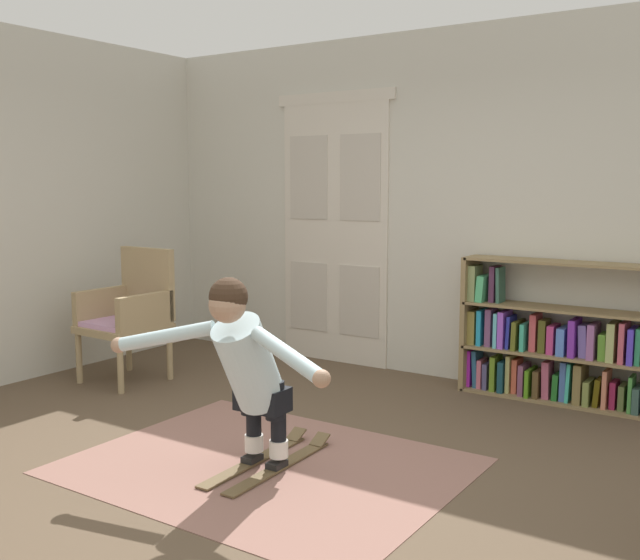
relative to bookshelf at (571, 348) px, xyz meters
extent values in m
plane|color=brown|center=(-1.04, -2.39, -0.43)|extent=(7.20, 7.20, 0.00)
cube|color=beige|center=(-1.04, 0.21, 1.02)|extent=(6.00, 0.10, 2.90)
cube|color=beige|center=(-2.47, 0.16, 0.75)|extent=(0.55, 0.04, 2.35)
cube|color=beige|center=(-2.47, 0.14, 1.27)|extent=(0.41, 0.01, 0.76)
cube|color=beige|center=(-2.47, 0.14, 0.16)|extent=(0.41, 0.01, 0.64)
cube|color=beige|center=(-1.92, 0.16, 0.75)|extent=(0.55, 0.04, 2.35)
cube|color=beige|center=(-1.92, 0.14, 1.27)|extent=(0.41, 0.01, 0.76)
cube|color=beige|center=(-1.92, 0.14, 0.16)|extent=(0.41, 0.01, 0.64)
cube|color=beige|center=(-2.19, 0.16, 1.97)|extent=(1.22, 0.04, 0.10)
cube|color=#906458|center=(-1.13, -2.25, -0.42)|extent=(2.19, 1.71, 0.01)
cube|color=olive|center=(-0.81, 0.00, 0.11)|extent=(0.04, 0.30, 1.07)
cube|color=olive|center=(0.05, 0.00, -0.42)|extent=(1.73, 0.30, 0.02)
cube|color=olive|center=(0.05, 0.00, -0.07)|extent=(1.73, 0.30, 0.02)
cube|color=olive|center=(0.05, 0.00, 0.28)|extent=(1.73, 0.30, 0.02)
cube|color=olive|center=(0.05, 0.00, 0.63)|extent=(1.73, 0.30, 0.02)
cube|color=#BD26CB|center=(-0.78, 0.01, -0.26)|extent=(0.03, 0.17, 0.29)
cube|color=#29567C|center=(-0.73, 0.00, -0.26)|extent=(0.05, 0.17, 0.30)
cube|color=#C25F76|center=(-0.69, 0.00, -0.29)|extent=(0.04, 0.16, 0.23)
cube|color=#48436D|center=(-0.64, 0.01, -0.30)|extent=(0.04, 0.21, 0.21)
cube|color=#5D8120|center=(-0.57, -0.01, -0.27)|extent=(0.04, 0.18, 0.27)
cube|color=#163F4D|center=(-0.50, 0.00, -0.28)|extent=(0.04, 0.23, 0.24)
cube|color=tan|center=(-0.46, 0.02, -0.26)|extent=(0.03, 0.20, 0.29)
cube|color=#D35F44|center=(-0.41, 0.02, -0.27)|extent=(0.04, 0.16, 0.27)
cube|color=#784463|center=(-0.34, -0.01, -0.29)|extent=(0.04, 0.20, 0.24)
cube|color=#51901B|center=(-0.29, -0.02, -0.30)|extent=(0.03, 0.23, 0.21)
cube|color=#513D21|center=(-0.23, -0.02, -0.30)|extent=(0.04, 0.19, 0.21)
cube|color=#B2526E|center=(-0.16, 0.00, -0.26)|extent=(0.06, 0.15, 0.29)
cube|color=#206625|center=(-0.09, 0.00, -0.31)|extent=(0.05, 0.17, 0.20)
cube|color=#4465AD|center=(-0.04, 0.00, -0.26)|extent=(0.04, 0.16, 0.30)
cube|color=#3BBAA3|center=(0.00, 0.01, -0.26)|extent=(0.04, 0.19, 0.30)
cube|color=olive|center=(0.07, 0.02, -0.26)|extent=(0.06, 0.24, 0.30)
cube|color=olive|center=(0.14, 0.00, -0.31)|extent=(0.04, 0.22, 0.18)
cube|color=#52450C|center=(0.21, -0.01, -0.30)|extent=(0.05, 0.15, 0.21)
cube|color=#CC795D|center=(0.27, -0.01, -0.26)|extent=(0.03, 0.19, 0.28)
cube|color=maroon|center=(0.32, 0.01, -0.31)|extent=(0.04, 0.16, 0.20)
cube|color=#515F32|center=(0.38, 0.02, -0.31)|extent=(0.04, 0.19, 0.18)
cube|color=#469240|center=(0.44, -0.02, -0.27)|extent=(0.03, 0.16, 0.26)
cube|color=#34524B|center=(0.48, 0.00, -0.31)|extent=(0.05, 0.23, 0.19)
cube|color=olive|center=(-0.76, 0.00, 0.08)|extent=(0.06, 0.18, 0.27)
cube|color=#2093C2|center=(-0.69, 0.00, 0.08)|extent=(0.04, 0.19, 0.28)
cube|color=#704470|center=(-0.62, -0.01, 0.09)|extent=(0.05, 0.17, 0.30)
cube|color=#5EBED2|center=(-0.56, -0.01, 0.08)|extent=(0.03, 0.20, 0.27)
cube|color=#974ED7|center=(-0.51, 0.00, 0.09)|extent=(0.05, 0.22, 0.29)
cube|color=#2B33AE|center=(-0.46, -0.01, 0.07)|extent=(0.03, 0.17, 0.26)
cube|color=#595F1E|center=(-0.41, -0.01, 0.06)|extent=(0.04, 0.22, 0.22)
cube|color=#3AB191|center=(-0.35, -0.01, 0.05)|extent=(0.03, 0.20, 0.21)
cube|color=#C84D54|center=(-0.28, 0.02, 0.09)|extent=(0.05, 0.17, 0.28)
cube|color=#4C4E1B|center=(-0.21, 0.00, 0.07)|extent=(0.05, 0.15, 0.25)
cube|color=#B93779|center=(-0.14, 0.00, 0.05)|extent=(0.05, 0.19, 0.22)
cube|color=#4D78D6|center=(-0.06, 0.01, 0.05)|extent=(0.06, 0.23, 0.21)
cube|color=purple|center=(0.02, 0.00, 0.08)|extent=(0.05, 0.22, 0.28)
cube|color=#7B6AC0|center=(0.09, 0.02, 0.07)|extent=(0.07, 0.16, 0.25)
cube|color=#965B99|center=(0.16, -0.01, 0.07)|extent=(0.05, 0.21, 0.26)
cube|color=#58912E|center=(0.23, 0.00, 0.04)|extent=(0.06, 0.17, 0.19)
cube|color=tan|center=(0.29, 0.01, 0.09)|extent=(0.05, 0.23, 0.28)
cube|color=#BD4E62|center=(0.37, -0.01, 0.09)|extent=(0.04, 0.22, 0.30)
cube|color=#4E39D7|center=(0.43, 0.00, 0.07)|extent=(0.04, 0.23, 0.26)
cube|color=#2B8A60|center=(0.48, -0.02, 0.08)|extent=(0.04, 0.16, 0.26)
cube|color=#85945C|center=(-0.76, -0.02, 0.43)|extent=(0.06, 0.17, 0.28)
cube|color=#4AB374|center=(-0.69, 0.00, 0.40)|extent=(0.07, 0.23, 0.21)
cube|color=#522A4A|center=(-0.61, 0.02, 0.44)|extent=(0.04, 0.16, 0.28)
cube|color=#325E4E|center=(-0.56, 0.00, 0.43)|extent=(0.04, 0.15, 0.28)
cylinder|color=tan|center=(-3.53, -1.67, -0.22)|extent=(0.05, 0.05, 0.42)
cylinder|color=tan|center=(-3.01, -1.69, -0.22)|extent=(0.05, 0.05, 0.42)
cylinder|color=tan|center=(-3.51, -1.15, -0.22)|extent=(0.05, 0.05, 0.42)
cylinder|color=tan|center=(-3.00, -1.17, -0.22)|extent=(0.05, 0.05, 0.42)
cube|color=tan|center=(-3.26, -1.42, 0.02)|extent=(0.62, 0.62, 0.06)
cube|color=#CD9AC8|center=(-3.26, -1.42, 0.07)|extent=(0.56, 0.56, 0.04)
cube|color=tan|center=(-3.25, -1.15, 0.37)|extent=(0.60, 0.08, 0.60)
cube|color=tan|center=(-3.53, -1.41, 0.19)|extent=(0.08, 0.56, 0.28)
cube|color=tan|center=(-2.99, -1.43, 0.19)|extent=(0.08, 0.56, 0.28)
cube|color=brown|center=(-1.22, -2.25, -0.41)|extent=(0.11, 0.95, 0.01)
cube|color=brown|center=(-1.23, -1.81, -0.38)|extent=(0.09, 0.12, 0.06)
cube|color=black|center=(-1.22, -2.27, -0.39)|extent=(0.08, 0.12, 0.04)
cube|color=brown|center=(-1.04, -2.25, -0.41)|extent=(0.11, 0.95, 0.01)
cube|color=brown|center=(-1.05, -1.81, -0.38)|extent=(0.09, 0.12, 0.06)
cube|color=black|center=(-1.04, -2.27, -0.39)|extent=(0.08, 0.12, 0.04)
cylinder|color=white|center=(-1.22, -2.25, -0.30)|extent=(0.11, 0.11, 0.10)
cylinder|color=black|center=(-1.22, -2.25, -0.10)|extent=(0.09, 0.09, 0.30)
cylinder|color=black|center=(-1.22, -2.29, 0.00)|extent=(0.11, 0.11, 0.22)
cylinder|color=white|center=(-1.04, -2.25, -0.30)|extent=(0.11, 0.11, 0.10)
cylinder|color=black|center=(-1.04, -2.25, -0.10)|extent=(0.09, 0.09, 0.30)
cylinder|color=black|center=(-1.04, -2.28, 0.00)|extent=(0.11, 0.11, 0.22)
cube|color=black|center=(-1.13, -2.28, -0.01)|extent=(0.30, 0.19, 0.14)
cylinder|color=silver|center=(-1.13, -2.40, 0.22)|extent=(0.29, 0.50, 0.59)
sphere|color=tan|center=(-1.12, -2.59, 0.58)|extent=(0.20, 0.20, 0.20)
sphere|color=#382619|center=(-1.12, -2.58, 0.62)|extent=(0.22, 0.22, 0.21)
cylinder|color=silver|center=(-1.54, -2.64, 0.37)|extent=(0.57, 0.30, 0.20)
sphere|color=tan|center=(-1.80, -2.75, 0.31)|extent=(0.09, 0.09, 0.09)
cylinder|color=silver|center=(-0.71, -2.62, 0.37)|extent=(0.58, 0.27, 0.20)
sphere|color=tan|center=(-0.44, -2.71, 0.31)|extent=(0.09, 0.09, 0.09)
camera|label=1|loc=(1.43, -5.54, 1.23)|focal=41.61mm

